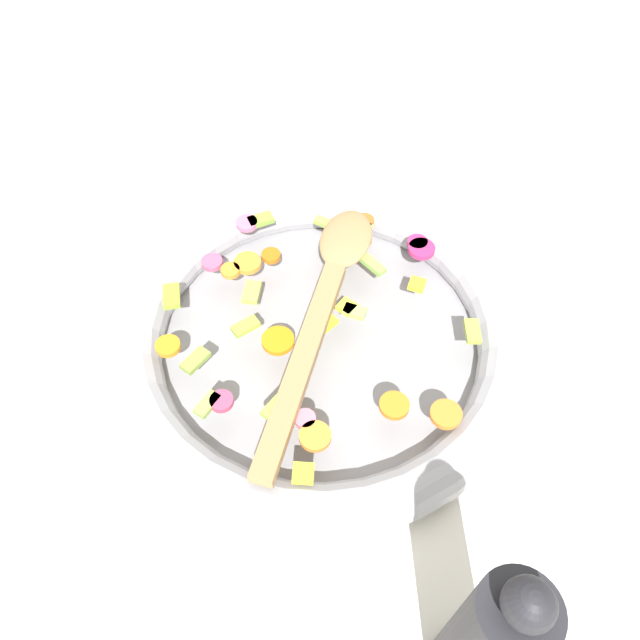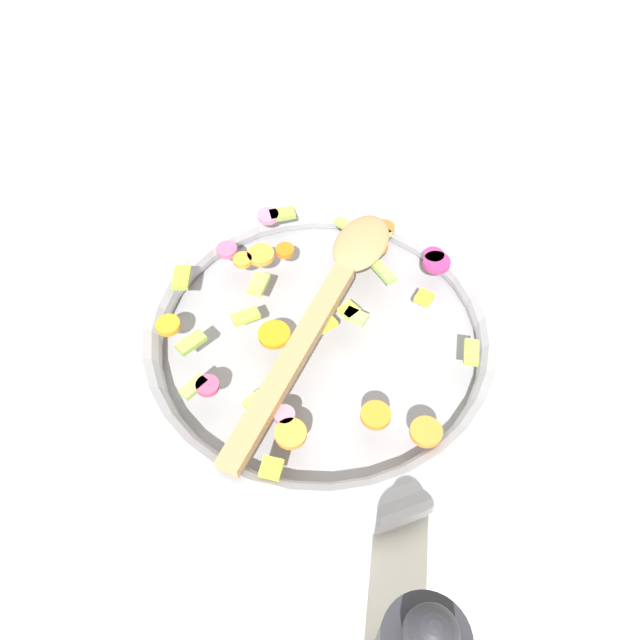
% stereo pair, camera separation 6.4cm
% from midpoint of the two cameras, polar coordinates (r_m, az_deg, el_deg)
% --- Properties ---
extents(ground_plane, '(4.00, 4.00, 0.00)m').
position_cam_midpoint_polar(ground_plane, '(0.68, -2.69, -2.69)').
color(ground_plane, silver).
extents(skillet, '(0.43, 0.43, 0.05)m').
position_cam_midpoint_polar(skillet, '(0.66, -2.76, -1.63)').
color(skillet, gray).
rests_on(skillet, ground_plane).
extents(chopped_vegetables, '(0.35, 0.33, 0.01)m').
position_cam_midpoint_polar(chopped_vegetables, '(0.65, -3.86, 0.92)').
color(chopped_vegetables, orange).
rests_on(chopped_vegetables, skillet).
extents(wooden_spoon, '(0.19, 0.32, 0.01)m').
position_cam_midpoint_polar(wooden_spoon, '(0.64, -2.40, 1.81)').
color(wooden_spoon, '#A87F51').
rests_on(wooden_spoon, chopped_vegetables).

